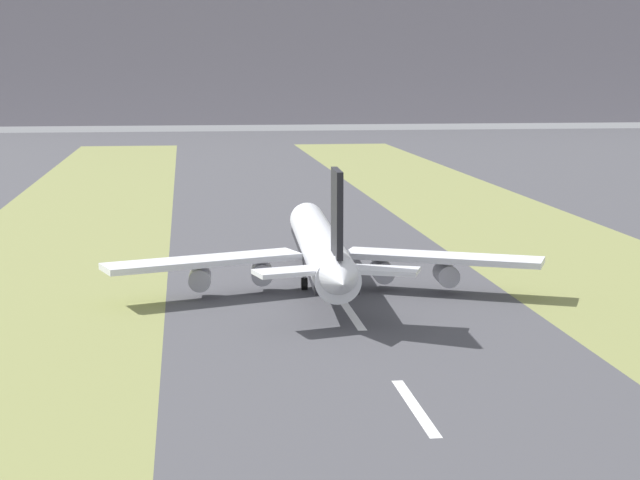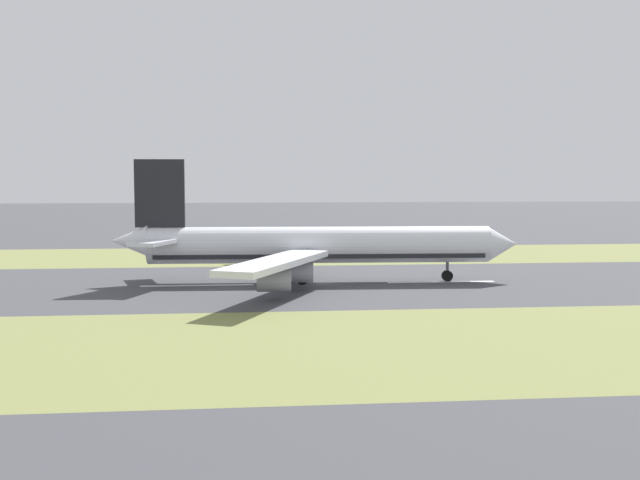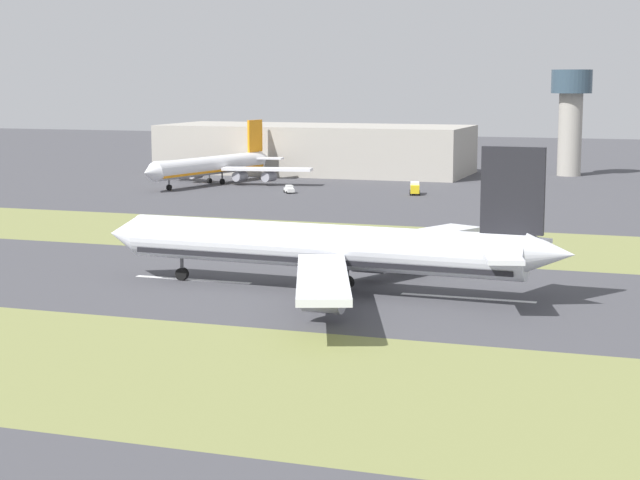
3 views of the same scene
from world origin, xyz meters
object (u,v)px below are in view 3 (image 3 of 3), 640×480
at_px(terminal_building, 315,149).
at_px(service_truck, 415,188).
at_px(airplane_main_jet, 333,248).
at_px(airplane_parked_apron, 214,166).
at_px(apron_car, 289,189).
at_px(control_tower, 571,111).

distance_m(terminal_building, service_truck, 68.29).
relative_size(airplane_main_jet, airplane_parked_apron, 1.20).
xyz_separation_m(airplane_parked_apron, apron_car, (-14.94, -27.77, -4.05)).
distance_m(control_tower, airplane_parked_apron, 107.97).
distance_m(terminal_building, apron_car, 60.21).
bearing_deg(service_truck, airplane_main_jet, -171.05).
xyz_separation_m(terminal_building, airplane_parked_apron, (-43.43, 14.45, -2.27)).
bearing_deg(service_truck, apron_car, 102.31).
bearing_deg(control_tower, service_truck, 155.35).
xyz_separation_m(service_truck, apron_car, (-6.78, 31.05, -0.66)).
height_order(terminal_building, control_tower, control_tower).
bearing_deg(apron_car, airplane_parked_apron, 61.73).
height_order(control_tower, apron_car, control_tower).
relative_size(airplane_parked_apron, apron_car, 12.07).
height_order(terminal_building, service_truck, terminal_building).
bearing_deg(control_tower, apron_car, 140.02).
bearing_deg(airplane_main_jet, service_truck, 8.95).
height_order(terminal_building, apron_car, terminal_building).
height_order(control_tower, service_truck, control_tower).
height_order(airplane_main_jet, terminal_building, airplane_main_jet).
distance_m(service_truck, apron_car, 31.79).
distance_m(terminal_building, airplane_parked_apron, 45.83).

